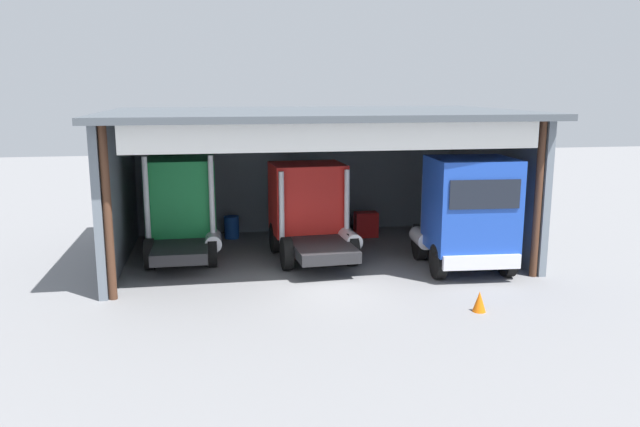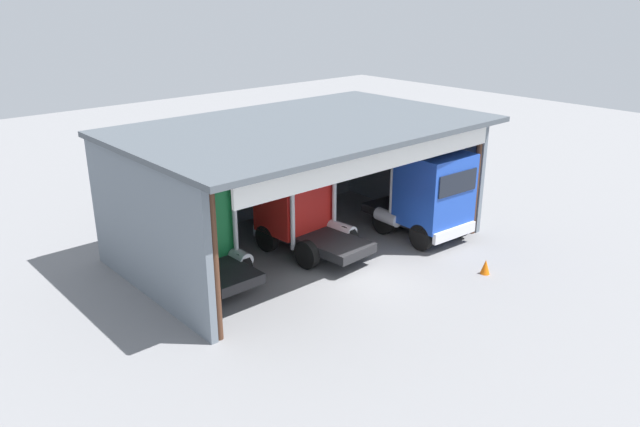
% 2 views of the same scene
% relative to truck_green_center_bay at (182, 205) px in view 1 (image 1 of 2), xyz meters
% --- Properties ---
extents(ground_plane, '(80.00, 80.00, 0.00)m').
position_rel_truck_green_center_bay_xyz_m(ground_plane, '(4.62, -4.52, -1.85)').
color(ground_plane, slate).
rests_on(ground_plane, ground).
extents(workshop_shed, '(13.94, 8.91, 5.13)m').
position_rel_truck_green_center_bay_xyz_m(workshop_shed, '(4.62, 0.24, 1.69)').
color(workshop_shed, slate).
rests_on(workshop_shed, ground).
extents(truck_green_center_bay, '(2.51, 4.84, 3.70)m').
position_rel_truck_green_center_bay_xyz_m(truck_green_center_bay, '(0.00, 0.00, 0.00)').
color(truck_green_center_bay, '#197F3D').
rests_on(truck_green_center_bay, ground).
extents(truck_red_left_bay, '(2.86, 4.88, 3.27)m').
position_rel_truck_green_center_bay_xyz_m(truck_red_left_bay, '(4.44, -0.72, -0.15)').
color(truck_red_left_bay, red).
rests_on(truck_red_left_bay, ground).
extents(truck_blue_center_right_bay, '(2.79, 4.78, 3.73)m').
position_rel_truck_green_center_bay_xyz_m(truck_blue_center_right_bay, '(9.11, -3.45, 0.11)').
color(truck_blue_center_right_bay, '#1E47B7').
rests_on(truck_blue_center_right_bay, ground).
extents(oil_drum, '(0.58, 0.58, 0.88)m').
position_rel_truck_green_center_bay_xyz_m(oil_drum, '(1.77, 2.45, -1.41)').
color(oil_drum, '#194CB2').
rests_on(oil_drum, ground).
extents(tool_cart, '(0.90, 0.60, 1.00)m').
position_rel_truck_green_center_bay_xyz_m(tool_cart, '(7.10, 1.77, -1.35)').
color(tool_cart, red).
rests_on(tool_cart, ground).
extents(traffic_cone, '(0.36, 0.36, 0.56)m').
position_rel_truck_green_center_bay_xyz_m(traffic_cone, '(8.01, -7.10, -1.57)').
color(traffic_cone, orange).
rests_on(traffic_cone, ground).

